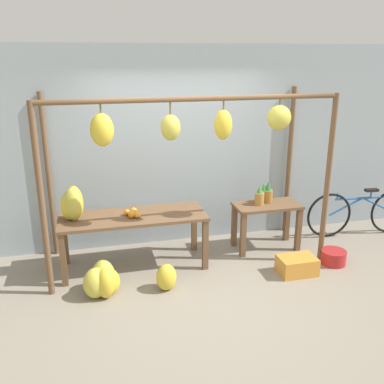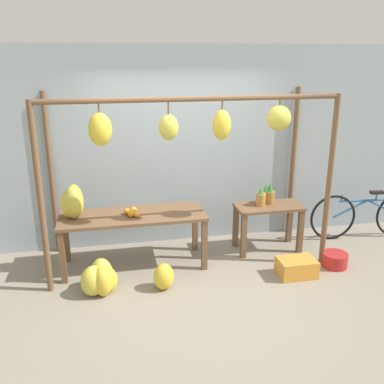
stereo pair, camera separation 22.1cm
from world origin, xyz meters
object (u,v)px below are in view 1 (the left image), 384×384
Objects in this scene: pineapple_cluster at (264,195)px; parked_bicycle at (361,212)px; fruit_crate_white at (297,265)px; banana_pile_ground_right at (167,277)px; banana_pile_ground_left at (102,281)px; orange_pile at (133,213)px; banana_pile_on_table at (72,205)px; blue_bucket at (333,257)px.

pineapple_cluster reaches higher than parked_bicycle.
fruit_crate_white is at bearing -149.32° from parked_bicycle.
fruit_crate_white is at bearing -0.58° from banana_pile_ground_right.
banana_pile_ground_left is 1.09× the size of fruit_crate_white.
orange_pile is 0.50× the size of fruit_crate_white.
pineapple_cluster is at bearing -179.25° from parked_bicycle.
banana_pile_on_table reaches higher than parked_bicycle.
banana_pile_on_table reaches higher than orange_pile.
banana_pile_ground_left reaches higher than banana_pile_ground_right.
banana_pile_on_table is 0.85× the size of banana_pile_ground_left.
banana_pile_ground_right reaches higher than blue_bucket.
pineapple_cluster is 1.88m from banana_pile_ground_right.
banana_pile_ground_right is 2.28m from blue_bucket.
banana_pile_ground_left is 0.75m from banana_pile_ground_right.
pineapple_cluster reaches higher than banana_pile_ground_left.
banana_pile_on_table is 0.75m from orange_pile.
parked_bicycle is at bearing 11.59° from banana_pile_ground_left.
blue_bucket is 1.21m from parked_bicycle.
banana_pile_on_table is 4.24m from parked_bicycle.
parked_bicycle is at bearing 2.38° from banana_pile_on_table.
blue_bucket is at bearing -45.97° from pineapple_cluster.
banana_pile_on_table is at bearing -176.60° from pineapple_cluster.
banana_pile_on_table is 1.85× the size of orange_pile.
blue_bucket is at bearing 0.82° from banana_pile_ground_left.
fruit_crate_white is 0.61m from blue_bucket.
fruit_crate_white is 1.77m from parked_bicycle.
pineapple_cluster reaches higher than banana_pile_ground_right.
banana_pile_on_table is at bearing 145.75° from banana_pile_ground_right.
banana_pile_on_table is at bearing -177.62° from parked_bicycle.
banana_pile_ground_left is 1.55× the size of blue_bucket.
fruit_crate_white is 0.27× the size of parked_bicycle.
banana_pile_on_table is 1.01m from banana_pile_ground_left.
pineapple_cluster is at bearing 3.40° from banana_pile_on_table.
blue_bucket is (0.72, -0.74, -0.69)m from pineapple_cluster.
banana_pile_ground_right is (0.30, -0.65, -0.60)m from orange_pile.
orange_pile is 0.46× the size of banana_pile_ground_left.
orange_pile is 0.93m from banana_pile_ground_right.
banana_pile_ground_left is at bearing 177.96° from fruit_crate_white.
banana_pile_ground_left is 0.30× the size of parked_bicycle.
banana_pile_ground_right is at bearing -177.16° from blue_bucket.
pineapple_cluster is 2.51m from banana_pile_ground_left.
banana_pile_ground_right is 0.19× the size of parked_bicycle.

